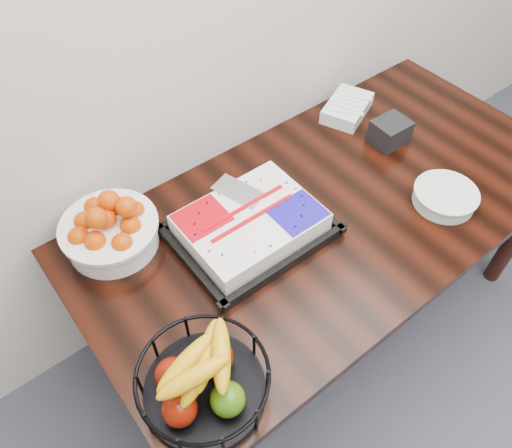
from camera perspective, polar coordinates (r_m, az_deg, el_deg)
table at (r=1.80m, az=8.58°, el=0.42°), size 1.80×0.90×0.75m
cake_tray at (r=1.59m, az=-0.67°, el=-0.15°), size 0.48×0.39×0.10m
tangerine_bowl at (r=1.60m, az=-16.49°, el=-0.27°), size 0.31×0.31×0.19m
fruit_basket at (r=1.30m, az=-6.02°, el=-17.44°), size 0.33×0.33×0.18m
plate_stack at (r=1.82m, az=20.77°, el=2.91°), size 0.22×0.22×0.05m
fork_bag at (r=2.10m, az=10.38°, el=12.98°), size 0.26×0.22×0.06m
napkin_box at (r=1.99m, az=15.06°, el=10.14°), size 0.13×0.12×0.09m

